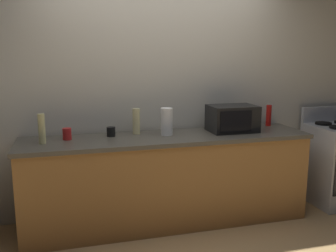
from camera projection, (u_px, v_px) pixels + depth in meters
ground_plane at (179, 240)px, 3.42m from camera, size 8.00×8.00×0.00m
back_wall at (158, 87)px, 3.93m from camera, size 6.40×0.10×2.70m
counter_run at (168, 180)px, 3.72m from camera, size 2.84×0.64×0.90m
microwave at (232, 118)px, 3.83m from camera, size 0.48×0.35×0.27m
paper_towel_roll at (166, 122)px, 3.65m from camera, size 0.12×0.12×0.27m
bottle_vinegar at (42, 129)px, 3.30m from camera, size 0.06×0.06×0.27m
bottle_hot_sauce at (269, 115)px, 4.14m from camera, size 0.06×0.06×0.23m
bottle_hand_soap at (136, 121)px, 3.70m from camera, size 0.07×0.07×0.26m
mug_black at (111, 132)px, 3.61m from camera, size 0.08×0.08×0.09m
mug_red at (67, 134)px, 3.47m from camera, size 0.08×0.08×0.11m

